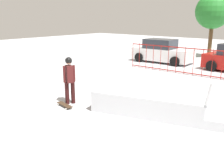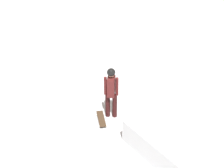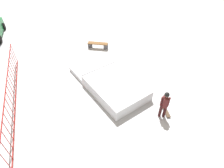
# 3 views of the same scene
# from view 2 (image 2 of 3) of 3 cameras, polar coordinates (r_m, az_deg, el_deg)

# --- Properties ---
(skate_ramp) EXTENTS (5.91, 3.99, 0.74)m
(skate_ramp) POSITION_cam_2_polar(r_m,az_deg,el_deg) (8.39, 19.23, -13.12)
(skate_ramp) COLOR silver
(skate_ramp) RESTS_ON ground
(skater) EXTENTS (0.44, 0.40, 1.73)m
(skater) POSITION_cam_2_polar(r_m,az_deg,el_deg) (9.21, -0.16, -1.02)
(skater) COLOR black
(skater) RESTS_ON ground
(skateboard) EXTENTS (0.82, 0.37, 0.09)m
(skateboard) POSITION_cam_2_polar(r_m,az_deg,el_deg) (9.56, -2.02, -6.53)
(skateboard) COLOR #3F2D1E
(skateboard) RESTS_ON ground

